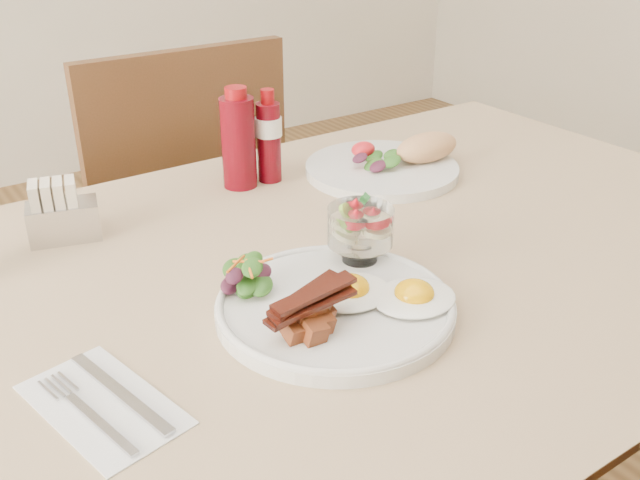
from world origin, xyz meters
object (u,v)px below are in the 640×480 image
chair_far (175,226)px  sugar_caddy (61,215)px  ketchup_bottle (238,141)px  fruit_cup (360,226)px  table (360,305)px  hot_sauce_bottle (269,137)px  second_plate (393,163)px  main_plate (335,308)px

chair_far → sugar_caddy: bearing=-129.4°
ketchup_bottle → sugar_caddy: size_ratio=1.56×
chair_far → fruit_cup: chair_far is taller
table → ketchup_bottle: bearing=94.7°
chair_far → hot_sauce_bottle: (0.03, -0.37, 0.30)m
fruit_cup → second_plate: (0.26, 0.24, -0.05)m
table → main_plate: bearing=-138.5°
fruit_cup → ketchup_bottle: 0.34m
table → chair_far: bearing=90.0°
second_plate → sugar_caddy: 0.55m
ketchup_bottle → chair_far: bearing=86.2°
chair_far → ketchup_bottle: bearing=-93.8°
table → fruit_cup: size_ratio=15.56×
main_plate → sugar_caddy: bearing=118.1°
main_plate → second_plate: bearing=42.0°
table → sugar_caddy: size_ratio=12.48×
sugar_caddy → chair_far: bearing=66.4°
main_plate → chair_far: bearing=80.9°
fruit_cup → hot_sauce_bottle: 0.34m
chair_far → fruit_cup: bearing=-93.0°
chair_far → fruit_cup: 0.76m
second_plate → hot_sauce_bottle: size_ratio=1.80×
hot_sauce_bottle → sugar_caddy: hot_sauce_bottle is taller
ketchup_bottle → sugar_caddy: (-0.30, -0.03, -0.04)m
second_plate → hot_sauce_bottle: bearing=155.0°
fruit_cup → second_plate: 0.36m
hot_sauce_bottle → ketchup_bottle: bearing=173.2°
sugar_caddy → main_plate: bearing=-46.2°
table → hot_sauce_bottle: hot_sauce_bottle is taller
ketchup_bottle → sugar_caddy: ketchup_bottle is taller
chair_far → main_plate: chair_far is taller
main_plate → sugar_caddy: 0.43m
chair_far → second_plate: 0.57m
table → second_plate: second_plate is taller
main_plate → fruit_cup: 0.12m
hot_sauce_bottle → main_plate: bearing=-110.9°
chair_far → main_plate: bearing=-99.1°
fruit_cup → table: bearing=48.7°
hot_sauce_bottle → chair_far: bearing=94.5°
table → second_plate: bearing=42.2°
main_plate → second_plate: second_plate is taller
table → hot_sauce_bottle: size_ratio=8.54×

